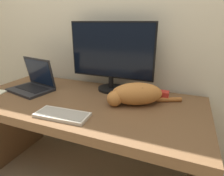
# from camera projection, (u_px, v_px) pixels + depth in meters

# --- Properties ---
(wall_back) EXTENTS (6.40, 0.06, 2.60)m
(wall_back) POSITION_uv_depth(u_px,v_px,m) (107.00, 21.00, 1.59)
(wall_back) COLOR beige
(wall_back) RESTS_ON ground_plane
(desk) EXTENTS (1.72, 0.80, 0.75)m
(desk) POSITION_uv_depth(u_px,v_px,m) (84.00, 117.00, 1.42)
(desk) COLOR brown
(desk) RESTS_ON ground_plane
(monitor) EXTENTS (0.70, 0.22, 0.55)m
(monitor) POSITION_uv_depth(u_px,v_px,m) (111.00, 55.00, 1.48)
(monitor) COLOR black
(monitor) RESTS_ON desk
(laptop) EXTENTS (0.39, 0.31, 0.26)m
(laptop) POSITION_uv_depth(u_px,v_px,m) (33.00, 84.00, 1.56)
(laptop) COLOR #232326
(laptop) RESTS_ON desk
(external_keyboard) EXTENTS (0.34, 0.16, 0.02)m
(external_keyboard) POSITION_uv_depth(u_px,v_px,m) (62.00, 115.00, 1.13)
(external_keyboard) COLOR beige
(external_keyboard) RESTS_ON desk
(cat) EXTENTS (0.48, 0.33, 0.15)m
(cat) POSITION_uv_depth(u_px,v_px,m) (135.00, 94.00, 1.27)
(cat) COLOR #C67A38
(cat) RESTS_ON desk
(small_toy) EXTENTS (0.07, 0.07, 0.07)m
(small_toy) POSITION_uv_depth(u_px,v_px,m) (164.00, 96.00, 1.36)
(small_toy) COLOR red
(small_toy) RESTS_ON desk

